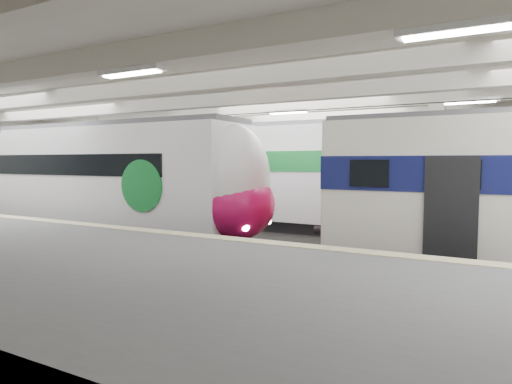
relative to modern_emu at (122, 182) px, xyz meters
The scene contains 3 objects.
station_hall 6.66m from the modern_emu, 15.28° to the right, with size 36.00×24.00×5.75m.
modern_emu is the anchor object (origin of this frame).
far_train 5.61m from the modern_emu, 78.82° to the left, with size 15.30×3.24×4.82m.
Camera 1 is at (6.37, -12.65, 3.12)m, focal length 30.00 mm.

